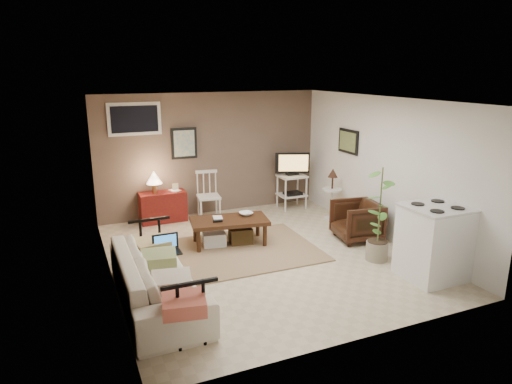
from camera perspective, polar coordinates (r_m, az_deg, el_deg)
name	(u,v)px	position (r m, az deg, el deg)	size (l,w,h in m)	color
floor	(262,256)	(7.21, 0.81, -7.97)	(5.00, 5.00, 0.00)	#C1B293
art_back	(184,143)	(8.91, -8.98, 6.04)	(0.50, 0.03, 0.60)	black
art_right	(348,141)	(8.75, 11.47, 6.22)	(0.03, 0.60, 0.45)	black
window	(134,119)	(8.67, -14.95, 8.81)	(0.96, 0.03, 0.60)	silver
rug	(244,250)	(7.39, -1.57, -7.29)	(2.30, 1.84, 0.02)	#957B56
coffee_table	(229,230)	(7.56, -3.41, -4.72)	(1.34, 0.84, 0.47)	#3C1D10
sofa	(157,270)	(5.81, -12.33, -9.52)	(2.25, 0.66, 0.88)	white
sofa_pillows	(165,270)	(5.55, -11.30, -9.56)	(0.43, 2.14, 0.15)	beige
sofa_end_rails	(167,273)	(5.86, -11.04, -9.90)	(0.60, 2.24, 0.76)	black
laptop	(166,247)	(6.15, -11.13, -6.74)	(0.35, 0.25, 0.24)	black
red_console	(162,204)	(8.85, -11.65, -1.48)	(0.87, 0.38, 1.00)	maroon
spindle_chair	(208,197)	(8.88, -5.96, -0.59)	(0.47, 0.47, 0.93)	silver
tv_stand	(292,179)	(9.49, 4.54, 1.63)	(0.67, 0.45, 1.17)	silver
side_table	(332,188)	(8.86, 9.50, 0.50)	(0.38, 0.38, 1.00)	silver
armchair	(357,219)	(7.94, 12.49, -3.30)	(0.71, 0.67, 0.73)	black
potted_plant	(380,211)	(7.04, 15.21, -2.31)	(0.37, 0.37, 1.47)	gray
stove	(434,242)	(6.78, 21.31, -5.86)	(0.80, 0.75, 1.05)	white
bowl	(246,209)	(7.65, -1.27, -2.12)	(0.22, 0.06, 0.22)	#3C1D10
book_table	(213,212)	(7.53, -5.40, -2.55)	(0.15, 0.02, 0.21)	#3C1D10
book_console	(171,186)	(8.77, -10.55, 0.71)	(0.16, 0.02, 0.21)	#3C1D10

